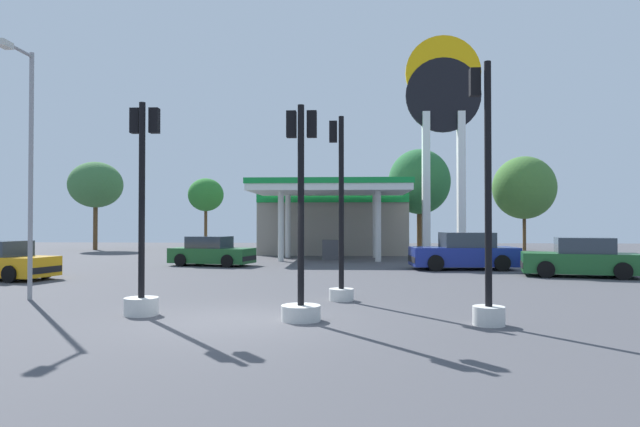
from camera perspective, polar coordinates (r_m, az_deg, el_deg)
ground_plane at (r=12.08m, az=-8.33°, el=-10.81°), size 90.00×90.00×0.00m
gas_station at (r=36.84m, az=1.39°, el=-0.67°), size 9.53×12.76×4.40m
station_pole_sign at (r=31.62m, az=12.57°, el=9.69°), size 4.12×0.56×12.39m
car_0 at (r=23.37m, az=-29.98°, el=-4.34°), size 4.20×2.50×1.41m
car_1 at (r=23.50m, az=25.24°, el=-4.25°), size 4.49×2.70×1.50m
car_2 at (r=25.40m, az=14.57°, el=-3.92°), size 4.68×2.30×1.64m
car_3 at (r=27.25m, az=-11.10°, el=-3.95°), size 4.22×2.53×1.41m
traffic_signal_0 at (r=11.72m, az=16.79°, el=-2.93°), size 0.65×0.68×5.35m
traffic_signal_1 at (r=14.79m, az=2.10°, el=-2.86°), size 0.66×0.69×4.92m
traffic_signal_2 at (r=13.09m, az=-17.84°, el=-3.43°), size 0.76×0.76×4.78m
traffic_signal_3 at (r=11.77m, az=-1.97°, el=-4.29°), size 0.84×0.84×4.57m
tree_0 at (r=45.62m, az=-22.09°, el=2.74°), size 4.03×4.03×6.72m
tree_1 at (r=44.81m, az=-11.67°, el=1.87°), size 2.80×2.80×5.59m
tree_2 at (r=43.48m, az=-1.47°, el=1.49°), size 3.74×3.74×5.56m
tree_3 at (r=41.87m, az=10.19°, el=3.23°), size 4.58×4.58×7.55m
tree_4 at (r=43.65m, az=20.27°, el=2.50°), size 4.57×4.57×6.98m
corner_streetlamp at (r=16.74m, az=-27.98°, el=5.88°), size 0.24×1.48×6.67m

